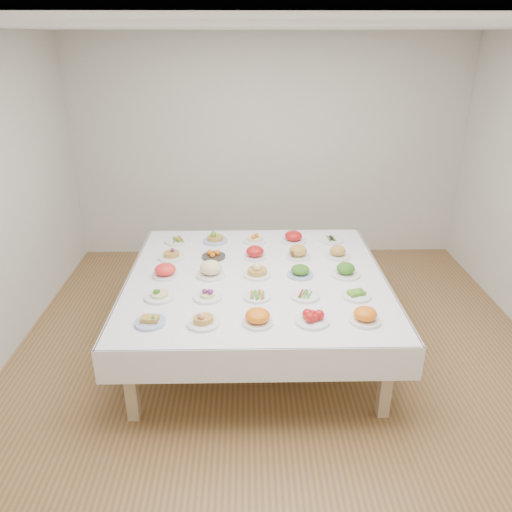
{
  "coord_description": "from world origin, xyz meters",
  "views": [
    {
      "loc": [
        -0.29,
        -3.87,
        2.74
      ],
      "look_at": [
        -0.2,
        0.33,
        0.88
      ],
      "focal_mm": 35.0,
      "sensor_mm": 36.0,
      "label": 1
    }
  ],
  "objects_px": {
    "dish_12": "(257,268)",
    "dish_24": "(331,239)",
    "display_table": "(256,282)",
    "dish_0": "(150,320)"
  },
  "relations": [
    {
      "from": "display_table",
      "to": "dish_24",
      "type": "xyz_separation_m",
      "value": [
        0.81,
        0.82,
        0.08
      ]
    },
    {
      "from": "dish_12",
      "to": "dish_24",
      "type": "relative_size",
      "value": 1.01
    },
    {
      "from": "display_table",
      "to": "dish_0",
      "type": "height_order",
      "value": "dish_0"
    },
    {
      "from": "display_table",
      "to": "dish_0",
      "type": "bearing_deg",
      "value": -135.44
    },
    {
      "from": "dish_12",
      "to": "dish_24",
      "type": "height_order",
      "value": "dish_12"
    },
    {
      "from": "dish_0",
      "to": "dish_12",
      "type": "bearing_deg",
      "value": 44.46
    },
    {
      "from": "dish_12",
      "to": "display_table",
      "type": "bearing_deg",
      "value": -148.16
    },
    {
      "from": "display_table",
      "to": "dish_12",
      "type": "xyz_separation_m",
      "value": [
        0.01,
        0.0,
        0.14
      ]
    },
    {
      "from": "dish_0",
      "to": "dish_24",
      "type": "bearing_deg",
      "value": 45.0
    },
    {
      "from": "dish_0",
      "to": "dish_12",
      "type": "xyz_separation_m",
      "value": [
        0.82,
        0.81,
        0.04
      ]
    }
  ]
}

